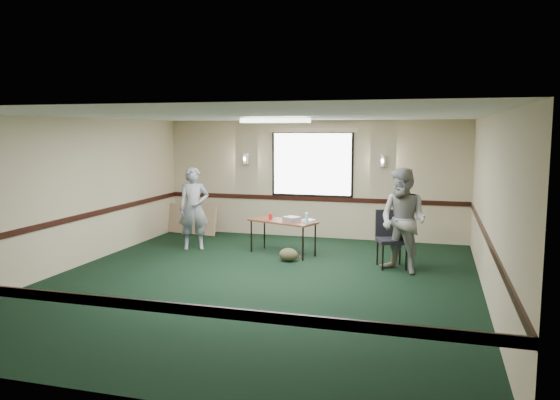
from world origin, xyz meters
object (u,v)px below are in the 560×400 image
(projector, at_px, (292,219))
(person_left, at_px, (194,208))
(person_right, at_px, (403,221))
(conference_chair, at_px, (391,234))
(folding_table, at_px, (283,223))

(projector, distance_m, person_left, 2.12)
(projector, height_order, person_right, person_right)
(conference_chair, relative_size, person_right, 0.56)
(conference_chair, bearing_deg, person_left, 156.04)
(projector, distance_m, person_right, 2.31)
(person_left, height_order, person_right, person_right)
(person_left, distance_m, person_right, 4.38)
(folding_table, height_order, person_right, person_right)
(person_right, bearing_deg, projector, -168.08)
(person_left, bearing_deg, conference_chair, -30.66)
(person_right, bearing_deg, person_left, -159.92)
(conference_chair, xyz_separation_m, person_left, (-4.07, 0.37, 0.26))
(projector, bearing_deg, folding_table, -168.23)
(folding_table, xyz_separation_m, projector, (0.20, -0.07, 0.10))
(person_left, relative_size, person_right, 0.94)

